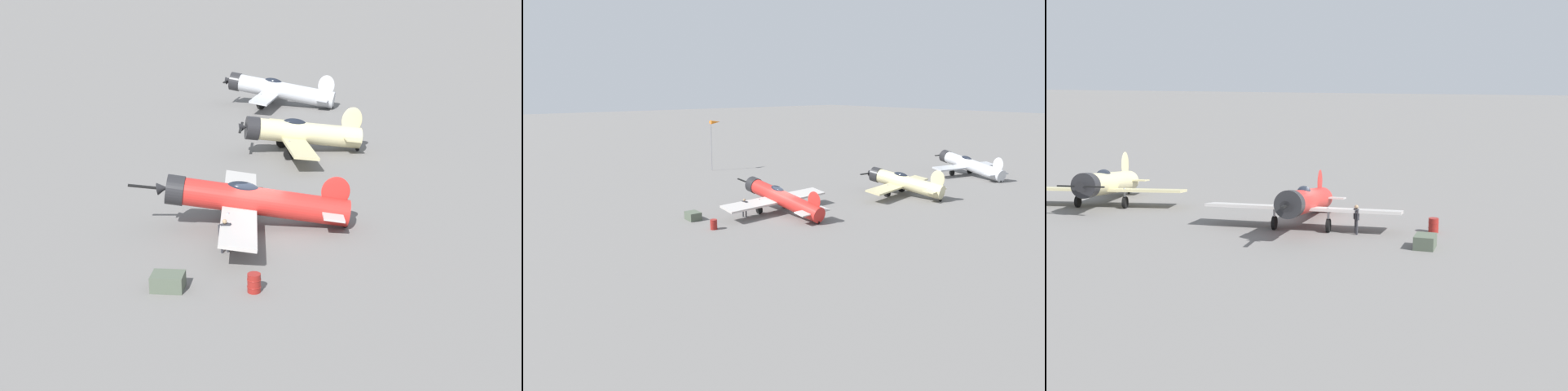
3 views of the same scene
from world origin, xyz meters
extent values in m
plane|color=slate|center=(0.00, 0.00, 0.00)|extent=(400.00, 400.00, 0.00)
cylinder|color=red|center=(0.00, 0.00, 1.47)|extent=(9.42, 2.04, 2.77)
cylinder|color=#232326|center=(4.41, 0.29, 2.12)|extent=(1.22, 1.63, 1.67)
cone|color=#232326|center=(5.06, 0.33, 2.21)|extent=(0.68, 0.69, 0.72)
cube|color=black|center=(5.21, 0.34, 2.21)|extent=(3.20, 0.78, 0.57)
ellipsoid|color=black|center=(0.92, 0.06, 2.22)|extent=(1.83, 0.87, 0.92)
cube|color=#BCB7B2|center=(1.11, 0.07, 1.23)|extent=(2.55, 11.75, 0.44)
ellipsoid|color=red|center=(-3.87, -0.25, 2.00)|extent=(1.72, 0.23, 1.82)
cube|color=#BCB7B2|center=(-3.67, -0.24, 1.00)|extent=(1.32, 3.46, 0.26)
cylinder|color=#999BA0|center=(1.55, 1.73, 0.93)|extent=(0.14, 0.14, 1.06)
cylinder|color=black|center=(1.55, 1.73, 0.40)|extent=(0.81, 0.25, 0.80)
cylinder|color=#999BA0|center=(1.76, -1.51, 0.93)|extent=(0.14, 0.14, 1.06)
cylinder|color=black|center=(1.76, -1.51, 0.40)|extent=(0.81, 0.25, 0.80)
cylinder|color=black|center=(-4.42, -0.29, 0.14)|extent=(0.29, 0.12, 0.28)
cylinder|color=beige|center=(-2.38, -15.13, 1.46)|extent=(8.29, 3.00, 2.51)
cylinder|color=#232326|center=(1.36, -14.43, 1.94)|extent=(1.38, 1.82, 1.75)
cone|color=#232326|center=(2.00, -14.31, 2.02)|extent=(0.75, 0.79, 0.75)
cube|color=black|center=(2.15, -14.29, 2.02)|extent=(0.26, 3.32, 0.19)
ellipsoid|color=black|center=(-1.60, -14.99, 2.21)|extent=(1.88, 1.07, 0.89)
cube|color=#C6BC89|center=(-1.44, -14.96, 1.16)|extent=(3.75, 11.37, 0.39)
ellipsoid|color=beige|center=(-5.69, -15.75, 2.29)|extent=(1.72, 0.43, 2.06)
cube|color=#C6BC89|center=(-5.50, -15.71, 1.15)|extent=(1.71, 3.55, 0.24)
cylinder|color=#999BA0|center=(-1.27, -13.23, 0.89)|extent=(0.14, 0.14, 0.97)
cylinder|color=black|center=(-1.27, -13.23, 0.40)|extent=(0.82, 0.34, 0.80)
cylinder|color=#999BA0|center=(-0.66, -16.50, 0.89)|extent=(0.14, 0.14, 0.97)
cylinder|color=black|center=(-0.66, -16.50, 0.40)|extent=(0.82, 0.34, 0.80)
cylinder|color=black|center=(-6.17, -15.84, 0.14)|extent=(0.29, 0.15, 0.28)
cylinder|color=#B7BABF|center=(-0.40, -31.38, 1.48)|extent=(9.77, 3.35, 2.90)
cylinder|color=#232326|center=(4.08, -32.24, 2.14)|extent=(1.43, 1.86, 1.79)
cone|color=#232326|center=(4.72, -32.36, 2.23)|extent=(0.77, 0.81, 0.77)
cube|color=black|center=(4.86, -32.39, 2.23)|extent=(0.60, 2.65, 0.14)
ellipsoid|color=black|center=(0.53, -31.56, 2.28)|extent=(1.89, 1.08, 0.92)
cube|color=#ADAFB5|center=(0.72, -31.59, 1.22)|extent=(3.53, 10.31, 0.41)
ellipsoid|color=#B7BABF|center=(-4.33, -30.62, 2.14)|extent=(1.74, 0.45, 2.05)
cube|color=#ADAFB5|center=(-4.14, -30.66, 1.02)|extent=(1.73, 3.55, 0.26)
cylinder|color=#999BA0|center=(1.60, -30.06, 0.93)|extent=(0.14, 0.14, 1.06)
cylinder|color=black|center=(1.60, -30.06, 0.40)|extent=(0.82, 0.35, 0.80)
cylinder|color=#999BA0|center=(0.96, -33.35, 0.93)|extent=(0.14, 0.14, 1.06)
cylinder|color=black|center=(0.96, -33.35, 0.40)|extent=(0.82, 0.35, 0.80)
cylinder|color=black|center=(-4.89, -30.51, 0.14)|extent=(0.29, 0.15, 0.28)
cylinder|color=#2D2D33|center=(1.41, 3.31, 0.43)|extent=(0.13, 0.13, 0.86)
cylinder|color=#2D2D33|center=(1.68, 3.45, 0.43)|extent=(0.13, 0.13, 0.86)
cube|color=#2D2D33|center=(1.55, 3.38, 1.16)|extent=(0.52, 0.41, 0.61)
sphere|color=#9A7B5A|center=(1.55, 3.38, 1.60)|extent=(0.23, 0.23, 0.23)
cylinder|color=#2D2D33|center=(1.29, 3.25, 1.18)|extent=(0.09, 0.09, 0.57)
cylinder|color=#2D2D33|center=(1.80, 3.50, 1.18)|extent=(0.09, 0.09, 0.57)
cube|color=#4C5647|center=(3.60, 7.54, 0.36)|extent=(1.43, 1.11, 0.72)
cylinder|color=maroon|center=(-0.12, 7.59, 0.42)|extent=(0.58, 0.58, 0.84)
torus|color=maroon|center=(-0.12, 7.59, 0.59)|extent=(0.62, 0.62, 0.04)
torus|color=maroon|center=(-0.12, 7.59, 0.25)|extent=(0.62, 0.62, 0.04)
camera|label=1|loc=(-1.92, 36.03, 13.93)|focal=50.71mm
camera|label=2|loc=(-33.78, 26.90, 11.62)|focal=32.97mm
camera|label=3|loc=(39.46, 11.46, 9.54)|focal=47.72mm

